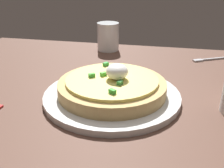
% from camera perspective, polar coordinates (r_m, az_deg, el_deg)
% --- Properties ---
extents(dining_table, '(1.17, 0.74, 0.03)m').
position_cam_1_polar(dining_table, '(0.60, 5.58, -2.90)').
color(dining_table, brown).
rests_on(dining_table, ground).
extents(plate, '(0.29, 0.29, 0.01)m').
position_cam_1_polar(plate, '(0.55, 0.00, -2.51)').
color(plate, silver).
rests_on(plate, dining_table).
extents(pizza, '(0.22, 0.22, 0.06)m').
position_cam_1_polar(pizza, '(0.54, 0.04, -0.31)').
color(pizza, tan).
rests_on(pizza, plate).
extents(cup_far, '(0.07, 0.07, 0.09)m').
position_cam_1_polar(cup_far, '(0.87, -0.87, 10.10)').
color(cup_far, silver).
rests_on(cup_far, dining_table).
extents(fork, '(0.10, 0.06, 0.01)m').
position_cam_1_polar(fork, '(0.83, 20.05, 5.06)').
color(fork, '#B7B7BC').
rests_on(fork, dining_table).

